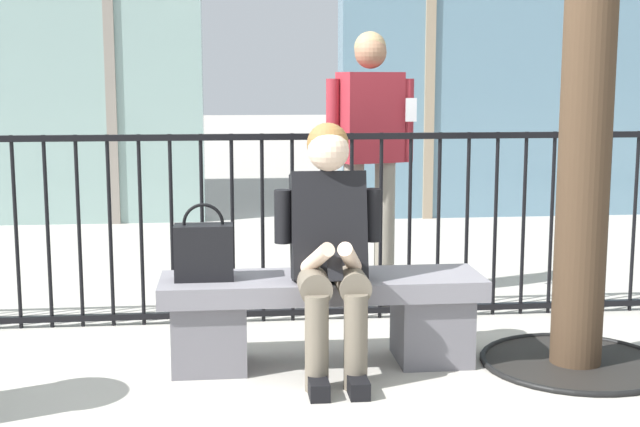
# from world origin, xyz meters

# --- Properties ---
(ground_plane) EXTENTS (60.00, 60.00, 0.00)m
(ground_plane) POSITION_xyz_m (0.00, 0.00, 0.00)
(ground_plane) COLOR #B2ADA3
(stone_bench) EXTENTS (1.60, 0.44, 0.45)m
(stone_bench) POSITION_xyz_m (0.00, 0.00, 0.27)
(stone_bench) COLOR slate
(stone_bench) RESTS_ON ground
(seated_person_with_phone) EXTENTS (0.52, 0.66, 1.21)m
(seated_person_with_phone) POSITION_xyz_m (0.02, -0.13, 0.65)
(seated_person_with_phone) COLOR #6B6051
(seated_person_with_phone) RESTS_ON ground
(handbag_on_bench) EXTENTS (0.28, 0.15, 0.38)m
(handbag_on_bench) POSITION_xyz_m (-0.58, -0.01, 0.59)
(handbag_on_bench) COLOR black
(handbag_on_bench) RESTS_ON stone_bench
(bystander_at_railing) EXTENTS (0.55, 0.32, 1.71)m
(bystander_at_railing) POSITION_xyz_m (0.43, 1.21, 1.00)
(bystander_at_railing) COLOR gray
(bystander_at_railing) RESTS_ON ground
(plaza_railing) EXTENTS (8.56, 0.04, 1.11)m
(plaza_railing) POSITION_xyz_m (0.00, 0.81, 0.56)
(plaza_railing) COLOR black
(plaza_railing) RESTS_ON ground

